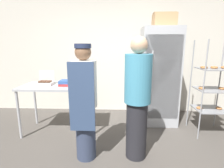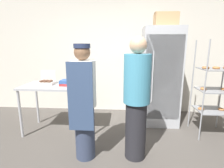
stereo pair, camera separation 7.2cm
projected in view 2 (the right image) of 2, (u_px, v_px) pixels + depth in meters
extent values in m
cube|color=silver|center=(121.00, 52.00, 4.13)|extent=(6.40, 0.12, 2.84)
cube|color=#ADAFB5|center=(160.00, 77.00, 3.50)|extent=(0.72, 0.65, 1.92)
cube|color=#93959B|center=(163.00, 79.00, 3.19)|extent=(0.67, 0.02, 1.57)
cylinder|color=silver|center=(153.00, 77.00, 3.17)|extent=(0.02, 0.02, 0.94)
cylinder|color=#93969B|center=(204.00, 93.00, 2.79)|extent=(0.02, 0.02, 1.67)
cylinder|color=#93969B|center=(192.00, 86.00, 3.30)|extent=(0.02, 0.02, 1.67)
cylinder|color=#93969B|center=(221.00, 86.00, 3.26)|extent=(0.02, 0.02, 1.67)
cube|color=gray|center=(211.00, 110.00, 3.11)|extent=(0.49, 0.48, 0.01)
torus|color=#AD6B38|center=(201.00, 109.00, 3.12)|extent=(0.10, 0.10, 0.03)
torus|color=#AD6B38|center=(221.00, 109.00, 3.09)|extent=(0.10, 0.10, 0.03)
cube|color=gray|center=(213.00, 90.00, 3.03)|extent=(0.49, 0.48, 0.01)
torus|color=#AD6B38|center=(203.00, 89.00, 3.04)|extent=(0.10, 0.10, 0.03)
torus|color=#AD6B38|center=(224.00, 89.00, 3.01)|extent=(0.10, 0.10, 0.03)
cube|color=gray|center=(216.00, 69.00, 2.95)|extent=(0.49, 0.48, 0.01)
torus|color=#AD6B38|center=(206.00, 68.00, 2.96)|extent=(0.12, 0.12, 0.03)
torus|color=#AD6B38|center=(216.00, 68.00, 2.95)|extent=(0.12, 0.12, 0.03)
cube|color=#ADAFB5|center=(58.00, 86.00, 3.14)|extent=(1.22, 0.67, 0.04)
cylinder|color=#ADAFB5|center=(20.00, 114.00, 2.99)|extent=(0.04, 0.04, 0.85)
cylinder|color=#ADAFB5|center=(86.00, 116.00, 2.91)|extent=(0.04, 0.04, 0.85)
cylinder|color=#ADAFB5|center=(37.00, 103.00, 3.57)|extent=(0.04, 0.04, 0.85)
cylinder|color=#ADAFB5|center=(93.00, 104.00, 3.49)|extent=(0.04, 0.04, 0.85)
cube|color=silver|center=(46.00, 83.00, 3.16)|extent=(0.28, 0.20, 0.05)
cube|color=silver|center=(48.00, 75.00, 3.24)|extent=(0.28, 0.01, 0.20)
torus|color=#513323|center=(41.00, 81.00, 3.12)|extent=(0.08, 0.08, 0.03)
torus|color=#513323|center=(45.00, 82.00, 3.12)|extent=(0.08, 0.08, 0.03)
torus|color=#513323|center=(49.00, 82.00, 3.11)|extent=(0.08, 0.08, 0.03)
torus|color=#513323|center=(43.00, 81.00, 3.20)|extent=(0.08, 0.08, 0.03)
torus|color=#513323|center=(47.00, 81.00, 3.19)|extent=(0.08, 0.08, 0.03)
torus|color=#513323|center=(51.00, 81.00, 3.19)|extent=(0.08, 0.08, 0.03)
cylinder|color=black|center=(85.00, 81.00, 3.22)|extent=(0.12, 0.12, 0.09)
cylinder|color=#B2BCC1|center=(85.00, 75.00, 3.19)|extent=(0.09, 0.09, 0.17)
cylinder|color=black|center=(85.00, 69.00, 3.17)|extent=(0.10, 0.10, 0.02)
cube|color=#B72D2D|center=(69.00, 84.00, 3.10)|extent=(0.30, 0.23, 0.05)
cube|color=#2D5193|center=(69.00, 81.00, 3.09)|extent=(0.28, 0.21, 0.05)
cube|color=tan|center=(166.00, 20.00, 3.26)|extent=(0.41, 0.34, 0.24)
cube|color=#A58057|center=(166.00, 13.00, 3.23)|extent=(0.42, 0.18, 0.02)
cylinder|color=#333D56|center=(85.00, 132.00, 2.46)|extent=(0.27, 0.27, 0.77)
cylinder|color=silver|center=(83.00, 84.00, 2.31)|extent=(0.34, 0.34, 0.61)
sphere|color=brown|center=(82.00, 52.00, 2.22)|extent=(0.21, 0.21, 0.21)
cube|color=#33476B|center=(80.00, 97.00, 2.16)|extent=(0.32, 0.02, 0.88)
cylinder|color=#232D4C|center=(82.00, 46.00, 2.20)|extent=(0.21, 0.21, 0.06)
cylinder|color=#232328|center=(136.00, 130.00, 2.45)|extent=(0.29, 0.29, 0.82)
cylinder|color=teal|center=(137.00, 79.00, 2.30)|extent=(0.36, 0.36, 0.65)
sphere|color=tan|center=(138.00, 45.00, 2.20)|extent=(0.22, 0.22, 0.22)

